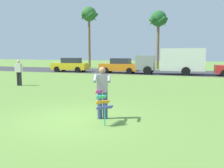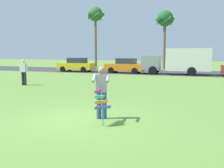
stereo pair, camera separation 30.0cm
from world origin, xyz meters
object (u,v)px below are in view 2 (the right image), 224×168
object	(u,v)px
parked_truck_grey_van	(180,61)
palm_tree_left_near	(95,17)
parked_car_yellow	(76,65)
kite_held	(101,103)
person_walker_far	(24,71)
person_kite_flyer	(101,91)
parked_car_orange	(125,66)
palm_tree_right_near	(165,21)

from	to	relation	value
parked_truck_grey_van	palm_tree_left_near	distance (m)	16.33
parked_car_yellow	kite_held	bearing A→B (deg)	-59.52
parked_truck_grey_van	person_walker_far	size ratio (longest dim) A/B	3.90
parked_car_yellow	person_kite_flyer	bearing A→B (deg)	-59.24
parked_car_orange	palm_tree_right_near	xyz separation A→B (m)	(2.89, 8.12, 5.59)
parked_car_yellow	parked_truck_grey_van	xyz separation A→B (m)	(11.65, -0.00, 0.64)
palm_tree_right_near	person_walker_far	bearing A→B (deg)	-107.31
parked_car_yellow	person_walker_far	size ratio (longest dim) A/B	2.46
kite_held	parked_car_yellow	world-z (taller)	parked_car_yellow
person_kite_flyer	parked_truck_grey_van	bearing A→B (deg)	87.41
person_kite_flyer	palm_tree_left_near	size ratio (longest dim) A/B	0.20
person_kite_flyer	palm_tree_left_near	distance (m)	29.66
palm_tree_right_near	palm_tree_left_near	bearing A→B (deg)	179.78
parked_truck_grey_van	palm_tree_left_near	bearing A→B (deg)	147.54
parked_truck_grey_van	palm_tree_left_near	xyz separation A→B (m)	(-12.83, 8.16, 5.95)
parked_car_orange	parked_truck_grey_van	size ratio (longest dim) A/B	0.63
person_kite_flyer	person_walker_far	bearing A→B (deg)	143.44
parked_car_yellow	parked_truck_grey_van	size ratio (longest dim) A/B	0.63
palm_tree_left_near	palm_tree_right_near	world-z (taller)	palm_tree_left_near
parked_car_orange	person_walker_far	bearing A→B (deg)	-105.76
palm_tree_right_near	kite_held	bearing A→B (deg)	-85.25
parked_truck_grey_van	palm_tree_right_near	xyz separation A→B (m)	(-2.82, 8.12, 4.96)
parked_car_orange	person_kite_flyer	bearing A→B (deg)	-74.97
kite_held	person_walker_far	size ratio (longest dim) A/B	0.60
parked_truck_grey_van	palm_tree_right_near	bearing A→B (deg)	109.14
person_walker_far	parked_car_orange	bearing A→B (deg)	74.24
parked_car_orange	parked_truck_grey_van	bearing A→B (deg)	-0.01
kite_held	parked_car_yellow	distance (m)	21.82
palm_tree_right_near	parked_car_orange	bearing A→B (deg)	-109.56
parked_car_yellow	parked_car_orange	xyz separation A→B (m)	(5.94, -0.00, 0.00)
kite_held	parked_truck_grey_van	size ratio (longest dim) A/B	0.15
kite_held	person_walker_far	xyz separation A→B (m)	(-8.52, 6.76, 0.25)
kite_held	parked_truck_grey_van	distance (m)	18.83
parked_car_yellow	parked_truck_grey_van	world-z (taller)	parked_truck_grey_van
parked_car_yellow	palm_tree_left_near	size ratio (longest dim) A/B	0.48
person_kite_flyer	kite_held	world-z (taller)	person_kite_flyer
parked_car_yellow	palm_tree_left_near	distance (m)	10.55
kite_held	parked_car_orange	world-z (taller)	parked_car_orange
person_kite_flyer	parked_truck_grey_van	distance (m)	18.22
palm_tree_left_near	parked_car_orange	bearing A→B (deg)	-48.87
parked_car_yellow	palm_tree_left_near	bearing A→B (deg)	98.25
person_kite_flyer	palm_tree_right_near	size ratio (longest dim) A/B	0.22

